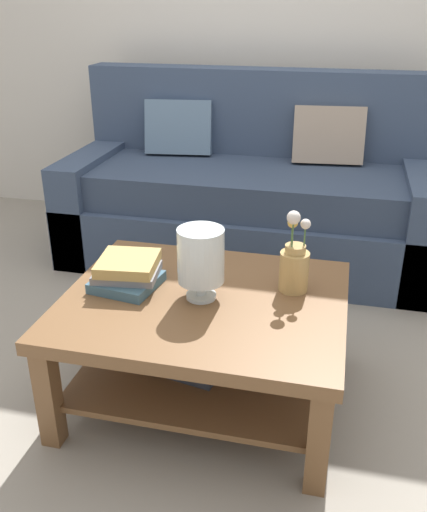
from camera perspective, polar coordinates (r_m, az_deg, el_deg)
The scene contains 7 objects.
ground_plane at distance 2.63m, azimuth -0.43°, elevation -8.52°, with size 10.00×10.00×0.00m, color gray.
back_wall at distance 3.82m, azimuth 5.94°, elevation 23.33°, with size 6.40×0.12×2.70m, color beige.
couch at distance 3.36m, azimuth 3.73°, elevation 6.07°, with size 2.10×0.90×1.06m.
coffee_table at distance 2.12m, azimuth -0.98°, elevation -7.05°, with size 1.03×0.85×0.44m.
book_stack_main at distance 2.15m, azimuth -8.73°, elevation -1.67°, with size 0.26×0.27×0.11m.
glass_hurricane_vase at distance 1.99m, azimuth -1.30°, elevation -0.16°, with size 0.17×0.17×0.27m.
flower_pitcher at distance 2.09m, azimuth 8.20°, elevation -0.85°, with size 0.11×0.11×0.32m.
Camera 1 is at (0.53, -2.13, 1.45)m, focal length 39.41 mm.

